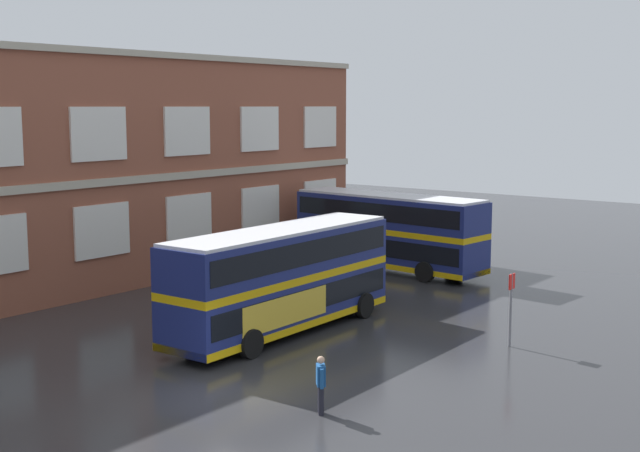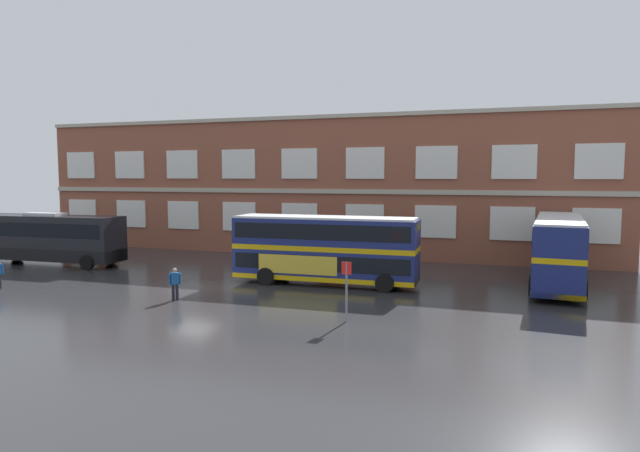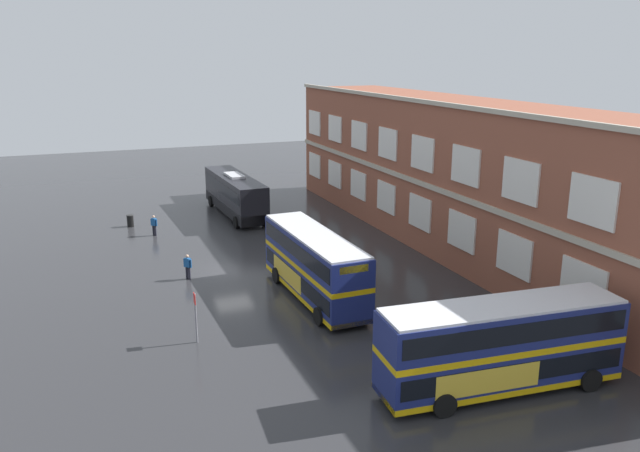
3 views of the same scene
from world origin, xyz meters
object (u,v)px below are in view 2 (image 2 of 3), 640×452
(waiting_passenger, at_px, (175,283))
(bus_stand_flag, at_px, (346,286))
(double_decker_near, at_px, (325,249))
(double_decker_middle, at_px, (559,250))
(touring_coach, at_px, (46,238))

(waiting_passenger, relative_size, bus_stand_flag, 0.63)
(double_decker_near, xyz_separation_m, bus_stand_flag, (3.56, -7.85, -0.51))
(double_decker_middle, distance_m, touring_coach, 35.01)
(touring_coach, height_order, waiting_passenger, touring_coach)
(waiting_passenger, bearing_deg, touring_coach, 155.46)
(bus_stand_flag, bearing_deg, double_decker_near, 114.42)
(waiting_passenger, xyz_separation_m, bus_stand_flag, (9.65, -1.26, 0.70))
(double_decker_middle, relative_size, bus_stand_flag, 4.14)
(touring_coach, bearing_deg, bus_stand_flag, -18.37)
(double_decker_near, height_order, touring_coach, double_decker_near)
(waiting_passenger, bearing_deg, double_decker_middle, 28.12)
(double_decker_near, bearing_deg, waiting_passenger, -132.74)
(touring_coach, xyz_separation_m, waiting_passenger, (15.62, -7.13, -0.98))
(bus_stand_flag, bearing_deg, touring_coach, 161.63)
(double_decker_near, height_order, waiting_passenger, double_decker_near)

